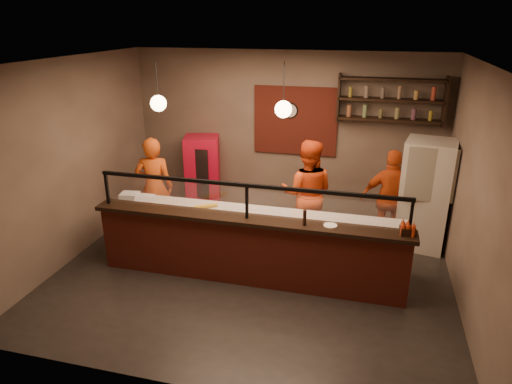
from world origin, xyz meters
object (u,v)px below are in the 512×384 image
(pizza_dough, at_px, (246,217))
(pepper_mill, at_px, (305,218))
(fridge, at_px, (425,195))
(cook_right, at_px, (391,199))
(condiment_caddy, at_px, (408,231))
(red_cooler, at_px, (203,174))
(cook_left, at_px, (154,187))
(cook_mid, at_px, (307,194))
(wall_clock, at_px, (290,110))

(pizza_dough, relative_size, pepper_mill, 1.98)
(fridge, distance_m, pizza_dough, 3.13)
(cook_right, height_order, condiment_caddy, cook_right)
(cook_right, distance_m, red_cooler, 3.71)
(cook_left, bearing_deg, condiment_caddy, 148.58)
(cook_left, distance_m, pizza_dough, 2.10)
(fridge, bearing_deg, pizza_dough, -140.24)
(cook_right, relative_size, pepper_mill, 7.66)
(cook_mid, distance_m, pizza_dough, 1.36)
(wall_clock, distance_m, cook_mid, 1.81)
(red_cooler, relative_size, pepper_mill, 6.96)
(cook_right, bearing_deg, condiment_caddy, 93.39)
(cook_mid, bearing_deg, condiment_caddy, 133.56)
(wall_clock, bearing_deg, red_cooler, -169.68)
(red_cooler, height_order, condiment_caddy, red_cooler)
(condiment_caddy, distance_m, pepper_mill, 1.37)
(wall_clock, distance_m, condiment_caddy, 3.60)
(fridge, bearing_deg, cook_left, -161.15)
(fridge, relative_size, pizza_dough, 4.24)
(wall_clock, xyz_separation_m, pepper_mill, (0.73, -2.80, -0.93))
(cook_mid, xyz_separation_m, condiment_caddy, (1.55, -1.48, 0.17))
(wall_clock, distance_m, pepper_mill, 3.04)
(cook_mid, height_order, fridge, fridge)
(cook_mid, height_order, pepper_mill, cook_mid)
(fridge, bearing_deg, cook_right, -157.45)
(cook_left, distance_m, fridge, 4.70)
(cook_right, height_order, red_cooler, cook_right)
(cook_mid, distance_m, red_cooler, 2.46)
(cook_left, height_order, pepper_mill, cook_left)
(wall_clock, bearing_deg, pizza_dough, -95.23)
(pizza_dough, bearing_deg, red_cooler, 125.43)
(red_cooler, distance_m, pepper_mill, 3.50)
(pizza_dough, bearing_deg, pepper_mill, -22.86)
(cook_left, distance_m, red_cooler, 1.33)
(pepper_mill, bearing_deg, condiment_caddy, 1.95)
(cook_left, xyz_separation_m, red_cooler, (0.45, 1.25, -0.13))
(pepper_mill, bearing_deg, cook_right, 56.37)
(wall_clock, distance_m, fridge, 2.88)
(cook_left, relative_size, red_cooler, 1.17)
(cook_left, height_order, pizza_dough, cook_left)
(wall_clock, bearing_deg, cook_mid, -66.51)
(wall_clock, distance_m, pizza_dough, 2.69)
(wall_clock, height_order, red_cooler, wall_clock)
(wall_clock, bearing_deg, fridge, -18.76)
(cook_right, distance_m, condiment_caddy, 1.80)
(cook_mid, relative_size, pepper_mill, 8.38)
(cook_right, height_order, fridge, fridge)
(pizza_dough, height_order, pepper_mill, pepper_mill)
(red_cooler, bearing_deg, cook_right, -25.53)
(condiment_caddy, xyz_separation_m, pepper_mill, (-1.37, -0.05, 0.06))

